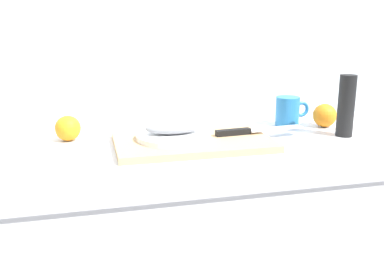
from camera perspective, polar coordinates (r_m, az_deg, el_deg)
back_wall at (r=1.51m, az=-8.82°, el=13.66°), size 3.20×0.05×2.50m
cutting_board at (r=1.27m, az=0.00°, el=-1.75°), size 0.45×0.30×0.02m
white_plate at (r=1.26m, az=-2.50°, el=-1.09°), size 0.22×0.22×0.01m
fish_fillet at (r=1.25m, az=-2.51°, el=0.04°), size 0.16×0.07×0.04m
chef_knife at (r=1.32m, az=7.58°, el=-0.37°), size 0.29×0.05×0.02m
coffee_mug_1 at (r=1.53m, az=12.65°, el=2.19°), size 0.12×0.08×0.10m
orange_0 at (r=1.36m, az=-16.16°, el=-0.04°), size 0.08×0.08×0.08m
orange_1 at (r=1.54m, az=17.22°, el=1.61°), size 0.08×0.08×0.08m
pepper_mill at (r=1.43m, az=19.79°, el=2.79°), size 0.05×0.05×0.19m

